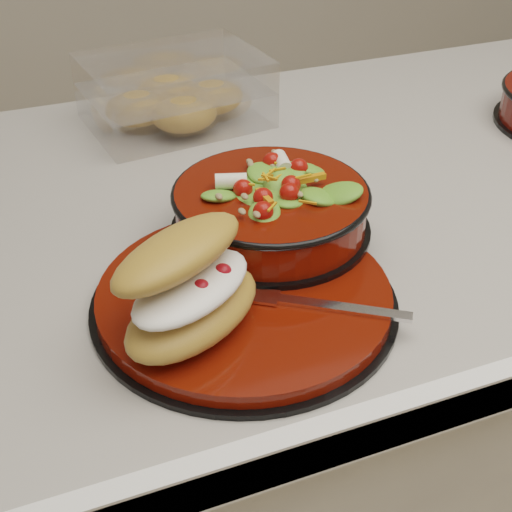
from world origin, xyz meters
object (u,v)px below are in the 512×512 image
object	(u,v)px
fork	(317,304)
dinner_plate	(245,297)
island_counter	(328,420)
croissant	(190,286)
salad_bowl	(271,203)
pastry_box	(175,94)

from	to	relation	value
fork	dinner_plate	bearing A→B (deg)	81.85
island_counter	croissant	size ratio (longest dim) A/B	7.39
salad_bowl	pastry_box	distance (m)	0.35
salad_bowl	dinner_plate	bearing A→B (deg)	-125.43
croissant	dinner_plate	bearing A→B (deg)	-5.33
salad_bowl	croissant	size ratio (longest dim) A/B	1.26
croissant	pastry_box	xyz separation A→B (m)	(0.12, 0.47, -0.02)
croissant	fork	distance (m)	0.12
island_counter	salad_bowl	distance (m)	0.53
fork	pastry_box	xyz separation A→B (m)	(0.01, 0.48, 0.02)
salad_bowl	pastry_box	bearing A→B (deg)	90.53
salad_bowl	fork	world-z (taller)	salad_bowl
fork	pastry_box	distance (m)	0.48
dinner_plate	pastry_box	world-z (taller)	pastry_box
island_counter	dinner_plate	world-z (taller)	dinner_plate
fork	pastry_box	bearing A→B (deg)	33.53
dinner_plate	fork	size ratio (longest dim) A/B	2.06
island_counter	salad_bowl	bearing A→B (deg)	-144.50
island_counter	fork	xyz separation A→B (m)	(-0.16, -0.24, 0.47)
island_counter	croissant	world-z (taller)	croissant
croissant	fork	bearing A→B (deg)	-40.18
dinner_plate	croissant	distance (m)	0.09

